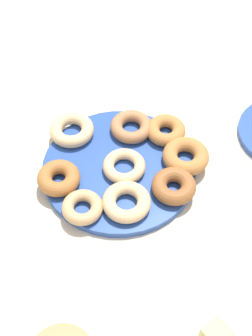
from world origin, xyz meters
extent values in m
plane|color=beige|center=(0.00, 0.00, 0.00)|extent=(2.40, 2.40, 0.00)
cylinder|color=#284C9E|center=(0.00, 0.00, 0.01)|extent=(0.30, 0.30, 0.02)
torus|color=#EABC84|center=(0.03, 0.09, 0.03)|extent=(0.12, 0.12, 0.03)
torus|color=#EABC84|center=(-0.01, 0.01, 0.03)|extent=(0.12, 0.12, 0.02)
torus|color=#B27547|center=(-0.07, -0.07, 0.03)|extent=(0.12, 0.12, 0.03)
torus|color=#AD6B33|center=(0.12, -0.02, 0.03)|extent=(0.11, 0.11, 0.03)
torus|color=#BC7A3D|center=(-0.12, 0.05, 0.03)|extent=(0.12, 0.12, 0.03)
torus|color=#EABC84|center=(0.05, -0.12, 0.03)|extent=(0.11, 0.11, 0.03)
torus|color=tan|center=(0.11, 0.06, 0.03)|extent=(0.11, 0.11, 0.02)
torus|color=#995B2D|center=(-0.07, 0.10, 0.03)|extent=(0.12, 0.12, 0.03)
torus|color=#BC7A3D|center=(-0.12, -0.03, 0.03)|extent=(0.11, 0.11, 0.03)
cube|color=#DBD67A|center=(0.03, 0.38, 0.06)|extent=(0.04, 0.04, 0.04)
camera|label=1|loc=(0.26, 0.53, 0.78)|focal=52.13mm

